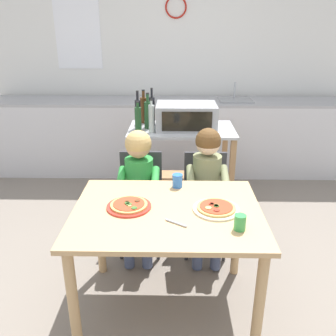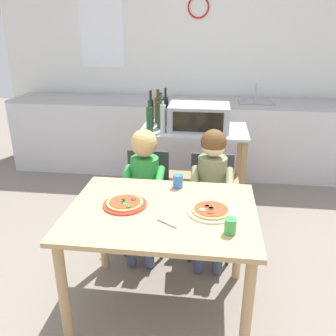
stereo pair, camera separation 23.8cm
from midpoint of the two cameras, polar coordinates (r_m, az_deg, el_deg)
The scene contains 21 objects.
ground_plane at distance 3.51m, azimuth 3.67°, elevation -8.62°, with size 11.21×11.21×0.00m, color slate.
back_wall_tiled at distance 4.78m, azimuth 5.49°, elevation 16.68°, with size 4.96×0.14×2.70m.
kitchen_counter at distance 4.55m, azimuth 4.95°, elevation 4.95°, with size 4.46×0.60×1.11m.
kitchen_island_cart at distance 3.51m, azimuth 5.98°, elevation 1.72°, with size 1.00×0.60×0.86m.
toaster_oven at distance 3.39m, azimuth 6.95°, elevation 8.03°, with size 0.56×0.40×0.23m.
bottle_tall_green_wine at distance 3.25m, azimuth -0.85°, elevation 7.74°, with size 0.06×0.06×0.29m.
bottle_brown_beer at distance 3.41m, azimuth 0.83°, elevation 8.55°, with size 0.07×0.07×0.33m.
bottle_dark_olive_oil at distance 3.43m, azimuth -0.73°, elevation 8.78°, with size 0.05×0.05×0.35m.
bottle_squat_spirits at distance 3.26m, azimuth 1.30°, elevation 7.89°, with size 0.05×0.05×0.31m.
bottle_slim_sauce at distance 3.51m, azimuth 1.57°, elevation 9.13°, with size 0.06×0.06×0.36m.
bottle_clear_vinegar at distance 3.61m, azimuth 0.32°, elevation 9.31°, with size 0.07×0.07×0.33m.
dining_table at distance 2.23m, azimuth 2.11°, elevation -9.20°, with size 1.13×0.86×0.74m.
dining_chair_left at distance 2.97m, azimuth -1.10°, elevation -4.11°, with size 0.36×0.36×0.81m.
dining_chair_right at distance 2.94m, azimuth 9.14°, elevation -4.69°, with size 0.36×0.36×0.81m.
child_in_green_shirt at distance 2.78m, azimuth -1.48°, elevation -1.57°, with size 0.32×0.42×1.02m.
child_in_olive_shirt at distance 2.75m, azimuth 9.44°, elevation -2.13°, with size 0.32×0.42×1.04m.
pizza_plate_red_rimmed at distance 2.22m, azimuth -3.81°, elevation -5.72°, with size 0.27×0.27×0.03m.
pizza_plate_cream at distance 2.16m, azimuth 9.99°, elevation -6.82°, with size 0.28×0.28×0.03m.
drinking_cup_blue at distance 2.44m, azimuth 4.36°, elevation -2.16°, with size 0.07×0.07×0.09m, color blue.
drinking_cup_green at distance 1.97m, azimuth 13.33°, elevation -9.07°, with size 0.07×0.07×0.09m, color green.
serving_spoon at distance 2.02m, azimuth 3.25°, elevation -8.83°, with size 0.01×0.01×0.14m, color #B7BABF.
Camera 2 is at (0.28, -1.89, 1.78)m, focal length 38.41 mm.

